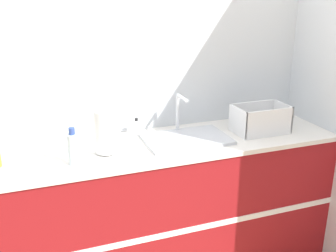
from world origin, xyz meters
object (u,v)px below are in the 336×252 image
paper_towel_roll (106,132)px  sink (186,137)px  dish_rack (260,122)px  bottle_clear (73,148)px  soap_dispenser (137,127)px

paper_towel_roll → sink: bearing=4.2°
sink → dish_rack: bearing=-2.8°
dish_rack → bottle_clear: (-1.27, -0.11, 0.02)m
sink → paper_towel_roll: size_ratio=2.04×
bottle_clear → soap_dispenser: 0.57m
paper_towel_roll → soap_dispenser: bearing=43.8°
paper_towel_roll → bottle_clear: paper_towel_roll is taller
paper_towel_roll → soap_dispenser: (0.26, 0.25, -0.08)m
dish_rack → soap_dispenser: (-0.81, 0.23, -0.02)m
paper_towel_roll → soap_dispenser: 0.36m
sink → paper_towel_roll: 0.55m
sink → dish_rack: 0.54m
sink → soap_dispenser: size_ratio=4.63×
sink → dish_rack: (0.54, -0.03, 0.05)m
bottle_clear → paper_towel_roll: bearing=25.6°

